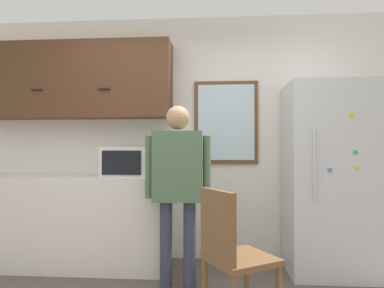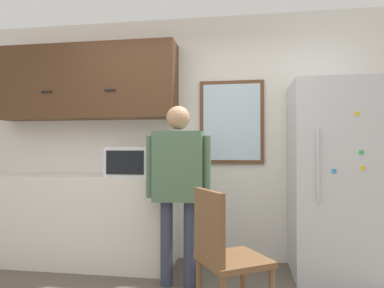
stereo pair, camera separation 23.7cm
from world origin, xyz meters
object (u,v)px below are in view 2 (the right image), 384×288
microwave (136,162)px  refrigerator (334,179)px  person (178,176)px  chair (223,251)px

microwave → refrigerator: bearing=1.2°
microwave → refrigerator: (1.96, 0.04, -0.16)m
person → refrigerator: (1.44, 0.44, -0.04)m
microwave → chair: 1.55m
microwave → person: bearing=-37.2°
microwave → refrigerator: size_ratio=0.29×
chair → microwave: bearing=10.0°
refrigerator → chair: 1.55m
microwave → person: (0.52, -0.40, -0.11)m
microwave → refrigerator: 1.97m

